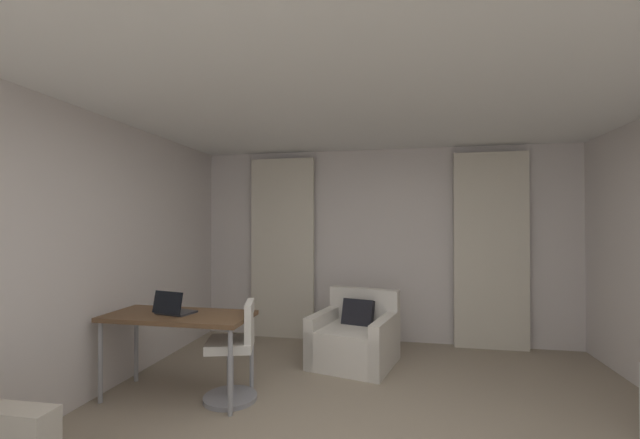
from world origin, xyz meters
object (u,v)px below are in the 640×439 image
object	(u,v)px
desk	(179,321)
laptop	(173,309)
desk_chair	(235,356)
armchair	(355,339)

from	to	relation	value
desk	laptop	xyz separation A→B (m)	(-0.05, -0.01, 0.11)
desk	desk_chair	bearing A→B (deg)	4.00
armchair	desk	distance (m)	1.96
desk_chair	armchair	bearing A→B (deg)	49.81
armchair	laptop	xyz separation A→B (m)	(-1.55, -1.20, 0.53)
desk_chair	laptop	world-z (taller)	laptop
armchair	desk	xyz separation A→B (m)	(-1.50, -1.18, 0.41)
desk_chair	laptop	size ratio (longest dim) A/B	2.40
desk_chair	laptop	xyz separation A→B (m)	(-0.58, -0.05, 0.41)
armchair	desk_chair	size ratio (longest dim) A/B	1.18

